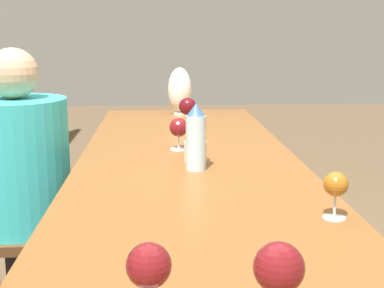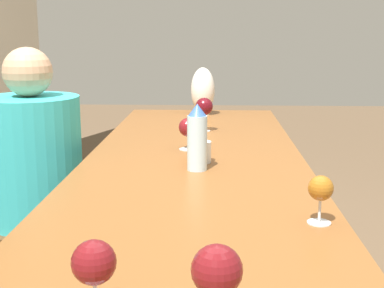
{
  "view_description": "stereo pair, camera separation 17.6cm",
  "coord_description": "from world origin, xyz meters",
  "px_view_note": "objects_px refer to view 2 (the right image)",
  "views": [
    {
      "loc": [
        -1.81,
        0.1,
        1.23
      ],
      "look_at": [
        -0.09,
        0.0,
        0.86
      ],
      "focal_mm": 50.0,
      "sensor_mm": 36.0,
      "label": 1
    },
    {
      "loc": [
        -1.81,
        -0.07,
        1.23
      ],
      "look_at": [
        -0.09,
        0.0,
        0.86
      ],
      "focal_mm": 50.0,
      "sensor_mm": 36.0,
      "label": 2
    }
  ],
  "objects_px": {
    "water_bottle": "(197,138)",
    "chair_far": "(20,211)",
    "vase": "(203,90)",
    "person_far": "(39,183)",
    "water_tumbler": "(200,152)",
    "wine_glass_0": "(204,107)",
    "wine_glass_1": "(321,190)",
    "wine_glass_4": "(188,128)",
    "wine_glass_3": "(217,272)",
    "wine_glass_2": "(94,264)"
  },
  "relations": [
    {
      "from": "water_bottle",
      "to": "chair_far",
      "type": "distance_m",
      "value": 0.89
    },
    {
      "from": "vase",
      "to": "person_far",
      "type": "xyz_separation_m",
      "value": [
        -0.91,
        0.65,
        -0.28
      ]
    },
    {
      "from": "water_tumbler",
      "to": "vase",
      "type": "height_order",
      "value": "vase"
    },
    {
      "from": "wine_glass_0",
      "to": "wine_glass_1",
      "type": "bearing_deg",
      "value": -165.77
    },
    {
      "from": "water_tumbler",
      "to": "vase",
      "type": "bearing_deg",
      "value": 0.72
    },
    {
      "from": "vase",
      "to": "wine_glass_4",
      "type": "distance_m",
      "value": 0.9
    },
    {
      "from": "water_bottle",
      "to": "wine_glass_3",
      "type": "distance_m",
      "value": 1.0
    },
    {
      "from": "water_bottle",
      "to": "wine_glass_4",
      "type": "height_order",
      "value": "water_bottle"
    },
    {
      "from": "vase",
      "to": "wine_glass_1",
      "type": "bearing_deg",
      "value": -169.24
    },
    {
      "from": "wine_glass_1",
      "to": "chair_far",
      "type": "distance_m",
      "value": 1.39
    },
    {
      "from": "water_bottle",
      "to": "wine_glass_1",
      "type": "bearing_deg",
      "value": -147.64
    },
    {
      "from": "person_far",
      "to": "wine_glass_1",
      "type": "bearing_deg",
      "value": -129.71
    },
    {
      "from": "wine_glass_4",
      "to": "person_far",
      "type": "bearing_deg",
      "value": 90.59
    },
    {
      "from": "vase",
      "to": "wine_glass_0",
      "type": "bearing_deg",
      "value": -178.02
    },
    {
      "from": "person_far",
      "to": "wine_glass_3",
      "type": "bearing_deg",
      "value": -151.14
    },
    {
      "from": "water_bottle",
      "to": "wine_glass_4",
      "type": "bearing_deg",
      "value": 8.42
    },
    {
      "from": "water_tumbler",
      "to": "wine_glass_4",
      "type": "relative_size",
      "value": 0.64
    },
    {
      "from": "vase",
      "to": "wine_glass_1",
      "type": "relative_size",
      "value": 2.17
    },
    {
      "from": "wine_glass_4",
      "to": "water_bottle",
      "type": "bearing_deg",
      "value": -171.58
    },
    {
      "from": "wine_glass_0",
      "to": "person_far",
      "type": "xyz_separation_m",
      "value": [
        -0.41,
        0.67,
        -0.26
      ]
    },
    {
      "from": "water_tumbler",
      "to": "person_far",
      "type": "bearing_deg",
      "value": 73.09
    },
    {
      "from": "wine_glass_2",
      "to": "chair_far",
      "type": "xyz_separation_m",
      "value": [
        1.26,
        0.61,
        -0.36
      ]
    },
    {
      "from": "wine_glass_0",
      "to": "wine_glass_3",
      "type": "relative_size",
      "value": 1.08
    },
    {
      "from": "water_bottle",
      "to": "wine_glass_1",
      "type": "xyz_separation_m",
      "value": [
        -0.5,
        -0.32,
        -0.02
      ]
    },
    {
      "from": "water_bottle",
      "to": "wine_glass_4",
      "type": "xyz_separation_m",
      "value": [
        0.32,
        0.05,
        -0.02
      ]
    },
    {
      "from": "water_bottle",
      "to": "vase",
      "type": "height_order",
      "value": "vase"
    },
    {
      "from": "vase",
      "to": "wine_glass_3",
      "type": "bearing_deg",
      "value": -178.18
    },
    {
      "from": "wine_glass_2",
      "to": "person_far",
      "type": "xyz_separation_m",
      "value": [
        1.26,
        0.52,
        -0.23
      ]
    },
    {
      "from": "wine_glass_4",
      "to": "water_tumbler",
      "type": "bearing_deg",
      "value": -165.75
    },
    {
      "from": "water_tumbler",
      "to": "wine_glass_3",
      "type": "bearing_deg",
      "value": -177.08
    },
    {
      "from": "vase",
      "to": "wine_glass_2",
      "type": "relative_size",
      "value": 2.05
    },
    {
      "from": "person_far",
      "to": "water_tumbler",
      "type": "bearing_deg",
      "value": -106.91
    },
    {
      "from": "vase",
      "to": "wine_glass_1",
      "type": "xyz_separation_m",
      "value": [
        -1.72,
        -0.33,
        -0.05
      ]
    },
    {
      "from": "water_bottle",
      "to": "chair_far",
      "type": "relative_size",
      "value": 0.25
    },
    {
      "from": "wine_glass_1",
      "to": "wine_glass_4",
      "type": "distance_m",
      "value": 0.9
    },
    {
      "from": "wine_glass_0",
      "to": "wine_glass_3",
      "type": "xyz_separation_m",
      "value": [
        -1.72,
        -0.05,
        -0.01
      ]
    },
    {
      "from": "wine_glass_0",
      "to": "person_far",
      "type": "distance_m",
      "value": 0.83
    },
    {
      "from": "chair_far",
      "to": "person_far",
      "type": "distance_m",
      "value": 0.15
    },
    {
      "from": "wine_glass_2",
      "to": "vase",
      "type": "bearing_deg",
      "value": -3.54
    },
    {
      "from": "water_tumbler",
      "to": "person_far",
      "type": "xyz_separation_m",
      "value": [
        0.2,
        0.67,
        -0.18
      ]
    },
    {
      "from": "wine_glass_2",
      "to": "chair_far",
      "type": "height_order",
      "value": "chair_far"
    },
    {
      "from": "vase",
      "to": "wine_glass_0",
      "type": "height_order",
      "value": "vase"
    },
    {
      "from": "chair_far",
      "to": "wine_glass_1",
      "type": "bearing_deg",
      "value": -127.3
    },
    {
      "from": "wine_glass_3",
      "to": "water_tumbler",
      "type": "bearing_deg",
      "value": 2.92
    },
    {
      "from": "vase",
      "to": "wine_glass_3",
      "type": "relative_size",
      "value": 1.81
    },
    {
      "from": "wine_glass_0",
      "to": "wine_glass_4",
      "type": "bearing_deg",
      "value": 171.98
    },
    {
      "from": "water_tumbler",
      "to": "wine_glass_3",
      "type": "relative_size",
      "value": 0.56
    },
    {
      "from": "wine_glass_0",
      "to": "wine_glass_1",
      "type": "relative_size",
      "value": 1.3
    },
    {
      "from": "water_bottle",
      "to": "chair_far",
      "type": "bearing_deg",
      "value": 67.52
    },
    {
      "from": "wine_glass_4",
      "to": "chair_far",
      "type": "bearing_deg",
      "value": 90.52
    }
  ]
}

